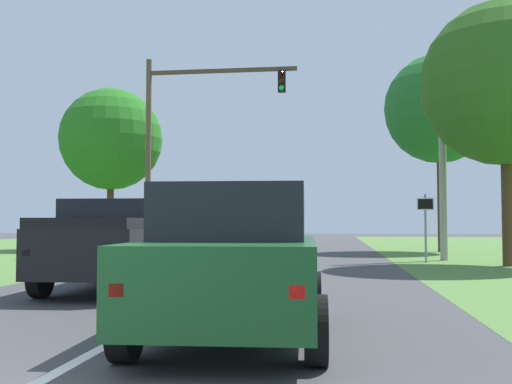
{
  "coord_description": "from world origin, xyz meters",
  "views": [
    {
      "loc": [
        2.66,
        -3.67,
        1.45
      ],
      "look_at": [
        0.13,
        15.76,
        2.44
      ],
      "focal_mm": 41.96,
      "sensor_mm": 36.0,
      "label": 1
    }
  ],
  "objects_px": {
    "extra_tree_1": "(111,139)",
    "keep_moving_sign": "(426,219)",
    "oak_tree_right": "(440,109)",
    "utility_pole_right": "(442,151)",
    "traffic_light": "(183,128)",
    "red_suv_near": "(236,258)",
    "crossing_suv_far": "(213,232)",
    "pickup_truck_lead": "(117,243)",
    "extra_tree_2": "(505,83)"
  },
  "relations": [
    {
      "from": "utility_pole_right",
      "to": "extra_tree_1",
      "type": "height_order",
      "value": "extra_tree_1"
    },
    {
      "from": "oak_tree_right",
      "to": "crossing_suv_far",
      "type": "xyz_separation_m",
      "value": [
        -11.27,
        -0.62,
        -6.12
      ]
    },
    {
      "from": "traffic_light",
      "to": "extra_tree_1",
      "type": "distance_m",
      "value": 7.83
    },
    {
      "from": "extra_tree_1",
      "to": "traffic_light",
      "type": "bearing_deg",
      "value": -46.18
    },
    {
      "from": "utility_pole_right",
      "to": "extra_tree_2",
      "type": "distance_m",
      "value": 3.69
    },
    {
      "from": "oak_tree_right",
      "to": "extra_tree_1",
      "type": "distance_m",
      "value": 17.13
    },
    {
      "from": "traffic_light",
      "to": "keep_moving_sign",
      "type": "bearing_deg",
      "value": -17.36
    },
    {
      "from": "extra_tree_1",
      "to": "crossing_suv_far",
      "type": "bearing_deg",
      "value": -9.8
    },
    {
      "from": "keep_moving_sign",
      "to": "oak_tree_right",
      "type": "height_order",
      "value": "oak_tree_right"
    },
    {
      "from": "pickup_truck_lead",
      "to": "traffic_light",
      "type": "xyz_separation_m",
      "value": [
        -1.8,
        12.61,
        4.53
      ]
    },
    {
      "from": "utility_pole_right",
      "to": "extra_tree_1",
      "type": "distance_m",
      "value": 17.63
    },
    {
      "from": "oak_tree_right",
      "to": "keep_moving_sign",
      "type": "bearing_deg",
      "value": -103.47
    },
    {
      "from": "utility_pole_right",
      "to": "oak_tree_right",
      "type": "bearing_deg",
      "value": 80.82
    },
    {
      "from": "utility_pole_right",
      "to": "extra_tree_2",
      "type": "relative_size",
      "value": 0.94
    },
    {
      "from": "traffic_light",
      "to": "extra_tree_2",
      "type": "distance_m",
      "value": 12.89
    },
    {
      "from": "crossing_suv_far",
      "to": "extra_tree_2",
      "type": "xyz_separation_m",
      "value": [
        11.73,
        -8.98,
        5.15
      ]
    },
    {
      "from": "oak_tree_right",
      "to": "extra_tree_1",
      "type": "bearing_deg",
      "value": 178.72
    },
    {
      "from": "traffic_light",
      "to": "extra_tree_2",
      "type": "relative_size",
      "value": 0.97
    },
    {
      "from": "extra_tree_2",
      "to": "oak_tree_right",
      "type": "bearing_deg",
      "value": 92.72
    },
    {
      "from": "pickup_truck_lead",
      "to": "traffic_light",
      "type": "relative_size",
      "value": 0.6
    },
    {
      "from": "traffic_light",
      "to": "keep_moving_sign",
      "type": "relative_size",
      "value": 3.49
    },
    {
      "from": "red_suv_near",
      "to": "pickup_truck_lead",
      "type": "xyz_separation_m",
      "value": [
        -3.38,
        4.81,
        0.0
      ]
    },
    {
      "from": "crossing_suv_far",
      "to": "traffic_light",
      "type": "bearing_deg",
      "value": -94.84
    },
    {
      "from": "pickup_truck_lead",
      "to": "keep_moving_sign",
      "type": "distance_m",
      "value": 12.42
    },
    {
      "from": "keep_moving_sign",
      "to": "utility_pole_right",
      "type": "relative_size",
      "value": 0.29
    },
    {
      "from": "pickup_truck_lead",
      "to": "utility_pole_right",
      "type": "xyz_separation_m",
      "value": [
        8.75,
        10.99,
        3.16
      ]
    },
    {
      "from": "red_suv_near",
      "to": "traffic_light",
      "type": "relative_size",
      "value": 0.55
    },
    {
      "from": "pickup_truck_lead",
      "to": "extra_tree_1",
      "type": "relative_size",
      "value": 0.6
    },
    {
      "from": "extra_tree_2",
      "to": "crossing_suv_far",
      "type": "bearing_deg",
      "value": 142.54
    },
    {
      "from": "traffic_light",
      "to": "crossing_suv_far",
      "type": "relative_size",
      "value": 1.77
    },
    {
      "from": "keep_moving_sign",
      "to": "extra_tree_1",
      "type": "relative_size",
      "value": 0.28
    },
    {
      "from": "extra_tree_1",
      "to": "keep_moving_sign",
      "type": "bearing_deg",
      "value": -29.88
    },
    {
      "from": "pickup_truck_lead",
      "to": "keep_moving_sign",
      "type": "xyz_separation_m",
      "value": [
        7.87,
        9.59,
        0.57
      ]
    },
    {
      "from": "red_suv_near",
      "to": "utility_pole_right",
      "type": "bearing_deg",
      "value": 71.25
    },
    {
      "from": "keep_moving_sign",
      "to": "crossing_suv_far",
      "type": "bearing_deg",
      "value": 140.44
    },
    {
      "from": "utility_pole_right",
      "to": "extra_tree_2",
      "type": "bearing_deg",
      "value": -59.99
    },
    {
      "from": "oak_tree_right",
      "to": "crossing_suv_far",
      "type": "relative_size",
      "value": 2.02
    },
    {
      "from": "red_suv_near",
      "to": "oak_tree_right",
      "type": "relative_size",
      "value": 0.48
    },
    {
      "from": "extra_tree_2",
      "to": "extra_tree_1",
      "type": "bearing_deg",
      "value": 150.34
    },
    {
      "from": "pickup_truck_lead",
      "to": "extra_tree_1",
      "type": "bearing_deg",
      "value": 111.58
    },
    {
      "from": "crossing_suv_far",
      "to": "extra_tree_2",
      "type": "bearing_deg",
      "value": -37.46
    },
    {
      "from": "red_suv_near",
      "to": "utility_pole_right",
      "type": "height_order",
      "value": "utility_pole_right"
    },
    {
      "from": "crossing_suv_far",
      "to": "utility_pole_right",
      "type": "bearing_deg",
      "value": -31.67
    },
    {
      "from": "keep_moving_sign",
      "to": "crossing_suv_far",
      "type": "relative_size",
      "value": 0.51
    },
    {
      "from": "pickup_truck_lead",
      "to": "oak_tree_right",
      "type": "bearing_deg",
      "value": 61.12
    },
    {
      "from": "traffic_light",
      "to": "keep_moving_sign",
      "type": "xyz_separation_m",
      "value": [
        9.68,
        -3.03,
        -3.96
      ]
    },
    {
      "from": "pickup_truck_lead",
      "to": "traffic_light",
      "type": "bearing_deg",
      "value": 98.14
    },
    {
      "from": "extra_tree_1",
      "to": "extra_tree_2",
      "type": "distance_m",
      "value": 20.18
    },
    {
      "from": "keep_moving_sign",
      "to": "oak_tree_right",
      "type": "xyz_separation_m",
      "value": [
        1.99,
        8.29,
        5.49
      ]
    },
    {
      "from": "red_suv_near",
      "to": "crossing_suv_far",
      "type": "height_order",
      "value": "red_suv_near"
    }
  ]
}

